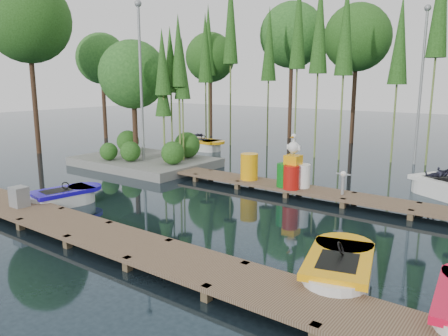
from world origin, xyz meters
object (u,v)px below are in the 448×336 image
Objects in this scene: boat_yellow_far at (202,145)px; boat_blue at (64,198)px; island at (142,97)px; drum_cluster at (293,172)px; utility_cabinet at (19,197)px; yellow_barrel at (249,167)px.

boat_blue is at bearing -50.18° from boat_yellow_far.
island reaches higher than drum_cluster.
utility_cabinet is (3.60, -12.77, 0.30)m from boat_yellow_far.
boat_blue is 1.52m from utility_cabinet.
yellow_barrel reaches higher than boat_blue.
boat_yellow_far is 4.89× the size of utility_cabinet.
island is 2.66× the size of boat_blue.
boat_blue is 11.84m from boat_yellow_far.
boat_yellow_far is at bearing 105.74° from utility_cabinet.
island reaches higher than boat_yellow_far.
island is 8.74m from drum_cluster.
drum_cluster is (8.95, -5.92, 0.55)m from boat_yellow_far.
boat_yellow_far is at bearing 146.53° from drum_cluster.
drum_cluster reaches higher than utility_cabinet.
boat_blue is 6.56m from yellow_barrel.
boat_yellow_far is at bearing 116.50° from boat_blue.
yellow_barrel is at bearing -16.93° from boat_yellow_far.
boat_yellow_far reaches higher than utility_cabinet.
island is at bearing 173.05° from yellow_barrel.
yellow_barrel is at bearing 175.47° from drum_cluster.
drum_cluster is at bearing 53.92° from boat_blue.
utility_cabinet is at bearing -68.82° from island.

